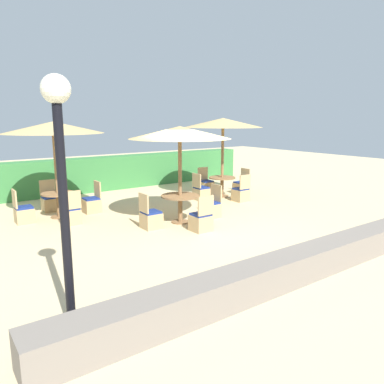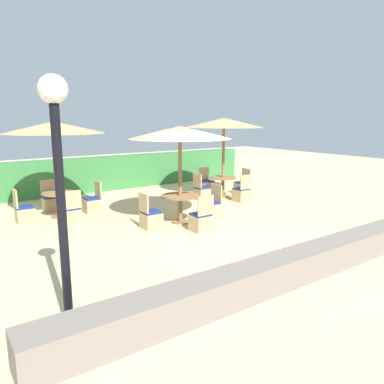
{
  "view_description": "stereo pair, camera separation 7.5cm",
  "coord_description": "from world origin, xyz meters",
  "px_view_note": "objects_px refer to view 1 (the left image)",
  "views": [
    {
      "loc": [
        -5.53,
        -7.14,
        2.81
      ],
      "look_at": [
        0.0,
        0.6,
        0.9
      ],
      "focal_mm": 35.0,
      "sensor_mm": 36.0,
      "label": 1
    },
    {
      "loc": [
        -5.46,
        -7.19,
        2.81
      ],
      "look_at": [
        0.0,
        0.6,
        0.9
      ],
      "focal_mm": 35.0,
      "sensor_mm": 36.0,
      "label": 2
    }
  ],
  "objects_px": {
    "patio_chair_back_right_north": "(206,185)",
    "patio_chair_center_east": "(211,208)",
    "patio_chair_back_right_south": "(241,194)",
    "patio_chair_back_left_south": "(71,214)",
    "round_table_back_left": "(58,199)",
    "patio_chair_back_left_east": "(92,204)",
    "lamp_post": "(60,155)",
    "parasol_center": "(180,133)",
    "round_table_back_right": "(222,182)",
    "parasol_back_left": "(53,128)",
    "patio_chair_center_south": "(201,221)",
    "patio_chair_back_left_north": "(50,202)",
    "round_table_center": "(180,201)",
    "patio_chair_center_west": "(151,218)",
    "patio_chair_back_right_west": "(201,192)",
    "parasol_back_right": "(223,123)",
    "patio_chair_back_left_west": "(24,213)",
    "patio_chair_back_right_east": "(241,187)"
  },
  "relations": [
    {
      "from": "patio_chair_back_right_north",
      "to": "patio_chair_center_east",
      "type": "bearing_deg",
      "value": 54.67
    },
    {
      "from": "parasol_back_right",
      "to": "parasol_center",
      "type": "height_order",
      "value": "parasol_back_right"
    },
    {
      "from": "round_table_center",
      "to": "patio_chair_back_left_east",
      "type": "bearing_deg",
      "value": 122.38
    },
    {
      "from": "parasol_back_right",
      "to": "patio_chair_center_east",
      "type": "distance_m",
      "value": 3.73
    },
    {
      "from": "patio_chair_center_east",
      "to": "patio_chair_back_left_north",
      "type": "bearing_deg",
      "value": 45.74
    },
    {
      "from": "patio_chair_back_left_north",
      "to": "patio_chair_center_west",
      "type": "relative_size",
      "value": 1.0
    },
    {
      "from": "parasol_back_left",
      "to": "patio_chair_back_left_south",
      "type": "height_order",
      "value": "parasol_back_left"
    },
    {
      "from": "patio_chair_back_right_east",
      "to": "patio_chair_back_left_south",
      "type": "bearing_deg",
      "value": 93.2
    },
    {
      "from": "lamp_post",
      "to": "patio_chair_back_right_north",
      "type": "bearing_deg",
      "value": 41.56
    },
    {
      "from": "patio_chair_back_left_north",
      "to": "patio_chair_center_south",
      "type": "relative_size",
      "value": 1.0
    },
    {
      "from": "patio_chair_center_west",
      "to": "patio_chair_center_east",
      "type": "distance_m",
      "value": 1.93
    },
    {
      "from": "patio_chair_back_right_north",
      "to": "patio_chair_back_left_east",
      "type": "bearing_deg",
      "value": 6.01
    },
    {
      "from": "patio_chair_back_left_west",
      "to": "patio_chair_back_right_west",
      "type": "bearing_deg",
      "value": 85.2
    },
    {
      "from": "patio_chair_center_west",
      "to": "patio_chair_back_right_west",
      "type": "bearing_deg",
      "value": 122.42
    },
    {
      "from": "patio_chair_back_left_west",
      "to": "patio_chair_center_east",
      "type": "height_order",
      "value": "same"
    },
    {
      "from": "patio_chair_back_left_east",
      "to": "patio_chair_back_left_west",
      "type": "bearing_deg",
      "value": 90.62
    },
    {
      "from": "round_table_back_right",
      "to": "patio_chair_center_west",
      "type": "bearing_deg",
      "value": -154.0
    },
    {
      "from": "round_table_back_left",
      "to": "patio_chair_back_left_east",
      "type": "relative_size",
      "value": 0.98
    },
    {
      "from": "patio_chair_center_east",
      "to": "parasol_center",
      "type": "bearing_deg",
      "value": 86.99
    },
    {
      "from": "parasol_back_left",
      "to": "patio_chair_center_east",
      "type": "relative_size",
      "value": 2.93
    },
    {
      "from": "round_table_back_right",
      "to": "patio_chair_back_right_south",
      "type": "bearing_deg",
      "value": -88.63
    },
    {
      "from": "patio_chair_back_left_south",
      "to": "patio_chair_back_left_north",
      "type": "bearing_deg",
      "value": 91.42
    },
    {
      "from": "patio_chair_back_right_north",
      "to": "parasol_center",
      "type": "xyz_separation_m",
      "value": [
        -3.13,
        -2.93,
        2.15
      ]
    },
    {
      "from": "patio_chair_back_right_west",
      "to": "parasol_center",
      "type": "bearing_deg",
      "value": -48.0
    },
    {
      "from": "parasol_back_right",
      "to": "patio_chair_back_right_south",
      "type": "xyz_separation_m",
      "value": [
        0.02,
        -0.97,
        -2.34
      ]
    },
    {
      "from": "patio_chair_back_right_north",
      "to": "round_table_center",
      "type": "relative_size",
      "value": 0.91
    },
    {
      "from": "round_table_back_left",
      "to": "patio_chair_back_right_east",
      "type": "bearing_deg",
      "value": -4.54
    },
    {
      "from": "patio_chair_back_right_south",
      "to": "parasol_back_left",
      "type": "height_order",
      "value": "parasol_back_left"
    },
    {
      "from": "patio_chair_back_right_north",
      "to": "patio_chair_back_left_east",
      "type": "relative_size",
      "value": 1.0
    },
    {
      "from": "round_table_back_left",
      "to": "patio_chair_center_south",
      "type": "bearing_deg",
      "value": -53.56
    },
    {
      "from": "patio_chair_back_right_south",
      "to": "round_table_back_right",
      "type": "bearing_deg",
      "value": 91.37
    },
    {
      "from": "patio_chair_back_right_west",
      "to": "round_table_back_left",
      "type": "bearing_deg",
      "value": -96.15
    },
    {
      "from": "patio_chair_back_right_west",
      "to": "patio_chair_center_south",
      "type": "relative_size",
      "value": 1.0
    },
    {
      "from": "parasol_back_right",
      "to": "parasol_back_left",
      "type": "distance_m",
      "value": 5.64
    },
    {
      "from": "patio_chair_center_east",
      "to": "patio_chair_back_left_west",
      "type": "bearing_deg",
      "value": 61.08
    },
    {
      "from": "parasol_back_right",
      "to": "patio_chair_back_left_east",
      "type": "relative_size",
      "value": 2.99
    },
    {
      "from": "patio_chair_back_right_south",
      "to": "patio_chair_back_left_south",
      "type": "relative_size",
      "value": 1.0
    },
    {
      "from": "patio_chair_back_left_north",
      "to": "patio_chair_center_east",
      "type": "relative_size",
      "value": 1.0
    },
    {
      "from": "lamp_post",
      "to": "patio_chair_center_south",
      "type": "height_order",
      "value": "lamp_post"
    },
    {
      "from": "patio_chair_back_left_south",
      "to": "parasol_back_left",
      "type": "bearing_deg",
      "value": 93.24
    },
    {
      "from": "lamp_post",
      "to": "patio_chair_center_east",
      "type": "height_order",
      "value": "lamp_post"
    },
    {
      "from": "patio_chair_back_right_west",
      "to": "patio_chair_back_left_south",
      "type": "bearing_deg",
      "value": -85.32
    },
    {
      "from": "patio_chair_back_right_south",
      "to": "patio_chair_center_west",
      "type": "relative_size",
      "value": 1.0
    },
    {
      "from": "round_table_center",
      "to": "patio_chair_back_right_west",
      "type": "bearing_deg",
      "value": 42.0
    },
    {
      "from": "round_table_back_right",
      "to": "patio_chair_back_right_north",
      "type": "xyz_separation_m",
      "value": [
        0.02,
        0.98,
        -0.27
      ]
    },
    {
      "from": "patio_chair_back_right_west",
      "to": "patio_chair_center_west",
      "type": "relative_size",
      "value": 1.0
    },
    {
      "from": "patio_chair_back_right_north",
      "to": "lamp_post",
      "type": "bearing_deg",
      "value": 41.56
    },
    {
      "from": "patio_chair_back_right_north",
      "to": "parasol_center",
      "type": "distance_m",
      "value": 4.79
    },
    {
      "from": "patio_chair_back_left_north",
      "to": "round_table_center",
      "type": "height_order",
      "value": "patio_chair_back_left_north"
    },
    {
      "from": "round_table_center",
      "to": "patio_chair_back_right_south",
      "type": "bearing_deg",
      "value": 17.45
    }
  ]
}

